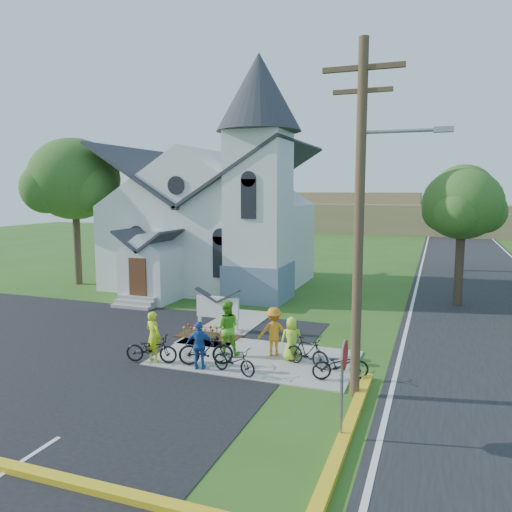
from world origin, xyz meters
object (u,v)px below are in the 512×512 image
at_px(cyclist_0, 153,336).
at_px(cyclist_1, 226,328).
at_px(bike_0, 152,349).
at_px(cyclist_4, 292,339).
at_px(cyclist_2, 200,345).
at_px(cyclist_3, 274,331).
at_px(utility_pole, 362,210).
at_px(bike_2, 234,360).
at_px(church_sign, 218,308).
at_px(bike_1, 206,349).
at_px(bike_3, 307,352).
at_px(bike_4, 340,365).
at_px(stop_sign, 344,368).

distance_m(cyclist_0, cyclist_1, 2.59).
bearing_deg(bike_0, cyclist_4, -78.81).
distance_m(cyclist_2, cyclist_3, 2.86).
height_order(utility_pole, cyclist_0, utility_pole).
distance_m(utility_pole, bike_0, 8.59).
xyz_separation_m(cyclist_0, cyclist_4, (4.47, 1.72, -0.11)).
bearing_deg(cyclist_1, bike_2, 100.67).
height_order(utility_pole, cyclist_1, utility_pole).
distance_m(church_sign, bike_1, 4.24).
relative_size(bike_2, cyclist_3, 0.95).
bearing_deg(cyclist_2, bike_2, 162.78).
relative_size(bike_0, bike_2, 1.10).
bearing_deg(church_sign, bike_3, -32.42).
bearing_deg(bike_4, stop_sign, 167.88).
relative_size(cyclist_3, bike_4, 0.98).
height_order(cyclist_0, cyclist_4, cyclist_0).
height_order(church_sign, bike_3, church_sign).
bearing_deg(cyclist_4, cyclist_1, -15.32).
bearing_deg(church_sign, cyclist_4, -32.63).
bearing_deg(church_sign, cyclist_2, -72.98).
height_order(cyclist_0, bike_3, cyclist_0).
bearing_deg(cyclist_0, cyclist_1, -127.67).
bearing_deg(church_sign, cyclist_3, -34.81).
height_order(church_sign, cyclist_4, church_sign).
relative_size(utility_pole, bike_1, 5.40).
height_order(church_sign, bike_2, church_sign).
distance_m(cyclist_0, cyclist_3, 4.23).
distance_m(church_sign, bike_0, 4.46).
height_order(utility_pole, bike_2, utility_pole).
bearing_deg(cyclist_2, cyclist_3, -148.12).
xyz_separation_m(bike_0, cyclist_3, (3.72, 2.16, 0.40)).
height_order(utility_pole, stop_sign, utility_pole).
height_order(church_sign, cyclist_3, cyclist_3).
relative_size(church_sign, bike_2, 1.33).
height_order(cyclist_0, cyclist_2, cyclist_0).
height_order(bike_0, cyclist_1, cyclist_1).
xyz_separation_m(bike_3, bike_4, (1.26, -0.78, -0.03)).
bearing_deg(stop_sign, cyclist_1, 137.25).
relative_size(bike_0, bike_1, 0.98).
height_order(cyclist_1, cyclist_4, cyclist_1).
distance_m(bike_1, bike_4, 4.53).
bearing_deg(cyclist_3, bike_1, 22.73).
height_order(cyclist_1, bike_2, cyclist_1).
height_order(cyclist_1, bike_3, cyclist_1).
distance_m(cyclist_1, bike_3, 3.10).
bearing_deg(cyclist_3, bike_4, 130.17).
height_order(bike_0, bike_3, bike_3).
bearing_deg(bike_2, stop_sign, -110.90).
xyz_separation_m(cyclist_0, cyclist_3, (3.72, 2.02, -0.00)).
relative_size(cyclist_1, bike_4, 1.10).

